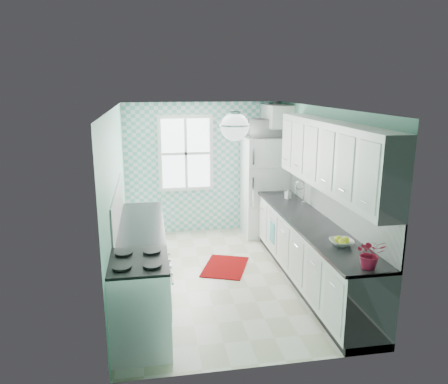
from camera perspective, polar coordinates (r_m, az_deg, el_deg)
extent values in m
cube|color=silver|center=(6.71, -0.06, -11.04)|extent=(3.00, 4.40, 0.02)
cube|color=white|center=(6.09, -0.06, 11.00)|extent=(3.00, 4.40, 0.02)
cube|color=#75C1A7|center=(8.42, -2.62, 3.15)|extent=(3.00, 0.02, 2.50)
cube|color=#75C1A7|center=(4.22, 5.09, -7.97)|extent=(3.00, 0.02, 2.50)
cube|color=#75C1A7|center=(6.21, -13.92, -1.14)|extent=(0.02, 4.40, 2.50)
cube|color=#75C1A7|center=(6.70, 12.78, 0.01)|extent=(0.02, 4.40, 2.50)
cube|color=#64BEB7|center=(8.39, -2.60, 3.13)|extent=(3.00, 0.01, 2.50)
cube|color=white|center=(8.28, -5.02, 5.05)|extent=(1.04, 0.05, 1.44)
cube|color=white|center=(8.26, -5.00, 5.03)|extent=(0.90, 0.02, 1.30)
cube|color=white|center=(6.35, 13.93, -1.34)|extent=(0.02, 3.60, 0.51)
cube|color=white|center=(6.15, -13.73, -1.80)|extent=(0.02, 2.15, 0.51)
cube|color=silver|center=(5.96, 13.74, 4.64)|extent=(0.33, 3.20, 0.90)
cube|color=silver|center=(8.18, 6.85, 9.83)|extent=(0.40, 0.74, 0.40)
cylinder|color=silver|center=(5.31, 1.43, 10.23)|extent=(0.14, 0.14, 0.04)
cylinder|color=silver|center=(5.31, 1.42, 9.48)|extent=(0.02, 0.02, 0.12)
sphere|color=white|center=(5.32, 1.42, 8.51)|extent=(0.34, 0.34, 0.34)
cube|color=white|center=(6.47, 11.19, -7.84)|extent=(0.60, 3.60, 0.90)
cube|color=black|center=(6.31, 11.26, -3.89)|extent=(0.63, 3.60, 0.04)
cube|color=white|center=(6.38, -10.74, -8.16)|extent=(0.60, 2.15, 0.90)
cube|color=black|center=(6.22, -10.79, -4.13)|extent=(0.63, 2.15, 0.04)
cube|color=white|center=(8.30, 5.39, 0.73)|extent=(0.81, 0.77, 1.87)
cube|color=silver|center=(7.85, 6.20, 3.15)|extent=(0.80, 0.01, 0.02)
cube|color=silver|center=(7.71, 3.86, 4.70)|extent=(0.03, 0.03, 0.30)
cube|color=silver|center=(7.84, 3.78, -0.03)|extent=(0.03, 0.03, 0.54)
cube|color=white|center=(4.98, -10.95, -14.09)|extent=(0.65, 0.82, 0.98)
cube|color=black|center=(4.77, -11.22, -8.89)|extent=(0.65, 0.82, 0.03)
cube|color=black|center=(4.95, -7.07, -13.31)|extent=(0.01, 0.54, 0.33)
cube|color=silver|center=(7.07, 8.95, -1.84)|extent=(0.50, 0.42, 0.12)
cylinder|color=silver|center=(7.08, 10.39, -0.20)|extent=(0.02, 0.02, 0.30)
torus|color=silver|center=(7.02, 9.92, 1.28)|extent=(0.16, 0.02, 0.16)
cube|color=#691206|center=(7.01, 0.15, -9.73)|extent=(0.91, 1.06, 0.01)
cube|color=#50AA98|center=(7.15, 6.34, -5.28)|extent=(0.10, 0.22, 0.35)
imported|color=silver|center=(5.45, 15.10, -6.38)|extent=(0.30, 0.30, 0.07)
imported|color=#B11D15|center=(4.84, 18.60, -7.64)|extent=(0.35, 0.33, 0.33)
imported|color=#97B6D3|center=(7.43, 8.35, -0.17)|extent=(0.11, 0.11, 0.18)
imported|color=white|center=(8.12, 5.57, 8.31)|extent=(0.60, 0.41, 0.33)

